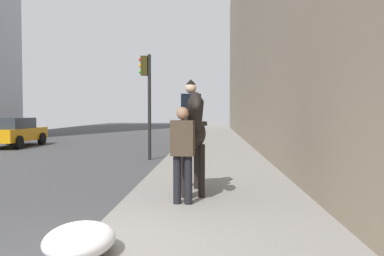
# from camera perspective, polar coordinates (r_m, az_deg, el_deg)

# --- Properties ---
(mounted_horse_near) EXTENTS (2.15, 0.76, 2.26)m
(mounted_horse_near) POSITION_cam_1_polar(r_m,az_deg,el_deg) (8.13, -0.08, -0.36)
(mounted_horse_near) COLOR black
(mounted_horse_near) RESTS_ON sidewalk_slab
(pedestrian_greeting) EXTENTS (0.30, 0.42, 1.70)m
(pedestrian_greeting) POSITION_cam_1_polar(r_m,az_deg,el_deg) (7.24, -1.29, -2.84)
(pedestrian_greeting) COLOR black
(pedestrian_greeting) RESTS_ON sidewalk_slab
(car_near_lane) EXTENTS (4.20, 1.98, 1.44)m
(car_near_lane) POSITION_cam_1_polar(r_m,az_deg,el_deg) (22.17, -23.45, -0.46)
(car_near_lane) COLOR orange
(car_near_lane) RESTS_ON ground
(traffic_light_near_curb) EXTENTS (0.20, 0.44, 3.79)m
(traffic_light_near_curb) POSITION_cam_1_polar(r_m,az_deg,el_deg) (15.00, -6.23, 5.31)
(traffic_light_near_curb) COLOR black
(traffic_light_near_curb) RESTS_ON ground
(snow_pile_near) EXTENTS (1.02, 0.79, 0.35)m
(snow_pile_near) POSITION_cam_1_polar(r_m,az_deg,el_deg) (4.98, -15.23, -14.65)
(snow_pile_near) COLOR white
(snow_pile_near) RESTS_ON sidewalk_slab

